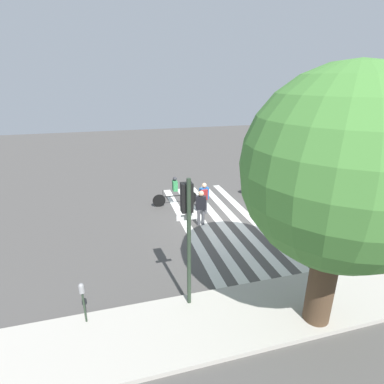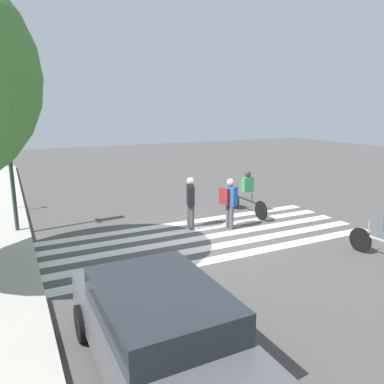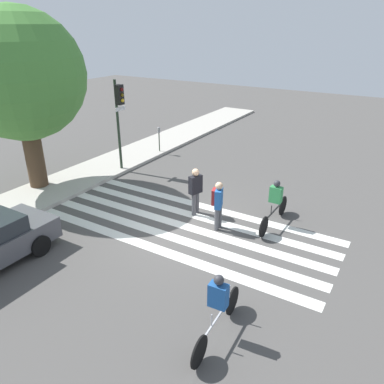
% 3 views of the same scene
% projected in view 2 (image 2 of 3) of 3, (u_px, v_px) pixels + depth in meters
% --- Properties ---
extents(ground_plane, '(60.00, 60.00, 0.00)m').
position_uv_depth(ground_plane, '(210.00, 237.00, 11.67)').
color(ground_plane, '#4C4947').
extents(crosswalk_stripes, '(3.72, 10.00, 0.01)m').
position_uv_depth(crosswalk_stripes, '(210.00, 237.00, 11.67)').
color(crosswalk_stripes, silver).
rests_on(crosswalk_stripes, ground_plane).
extents(traffic_light, '(0.60, 0.50, 4.14)m').
position_uv_depth(traffic_light, '(13.00, 143.00, 11.32)').
color(traffic_light, '#283828').
rests_on(traffic_light, ground_plane).
extents(parking_meter, '(0.15, 0.15, 1.43)m').
position_uv_depth(parking_meter, '(13.00, 185.00, 14.30)').
color(parking_meter, '#283828').
rests_on(parking_meter, ground_plane).
extents(pedestrian_adult_tall_backpack, '(0.51, 0.48, 1.68)m').
position_uv_depth(pedestrian_adult_tall_backpack, '(229.00, 200.00, 12.28)').
color(pedestrian_adult_tall_backpack, '#4C4C51').
rests_on(pedestrian_adult_tall_backpack, ground_plane).
extents(pedestrian_adult_blue_shirt, '(0.53, 0.37, 1.74)m').
position_uv_depth(pedestrian_adult_blue_shirt, '(191.00, 200.00, 12.23)').
color(pedestrian_adult_blue_shirt, '#4C4C51').
rests_on(pedestrian_adult_blue_shirt, ground_plane).
extents(cyclist_mid_street, '(2.50, 0.40, 1.65)m').
position_uv_depth(cyclist_mid_street, '(247.00, 191.00, 14.00)').
color(cyclist_mid_street, black).
rests_on(cyclist_mid_street, ground_plane).
extents(car_parked_dark_suv, '(4.37, 2.00, 1.39)m').
position_uv_depth(car_parked_dark_suv, '(160.00, 329.00, 5.54)').
color(car_parked_dark_suv, '#4C4C51').
rests_on(car_parked_dark_suv, ground_plane).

